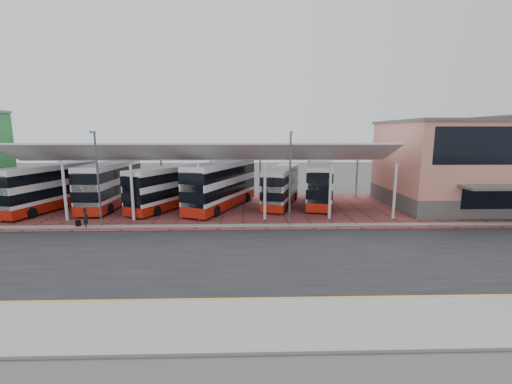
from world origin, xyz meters
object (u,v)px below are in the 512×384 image
terminal (475,164)px  bus_2 (169,187)px  bus_3 (222,185)px  bus_4 (281,187)px  bus_0 (49,187)px  pedestrian (86,218)px  bus_1 (111,185)px  bus_5 (320,183)px

terminal → bus_2: 32.92m
bus_2 → bus_3: (5.53, -0.05, 0.23)m
bus_4 → bus_0: bearing=-159.5°
pedestrian → bus_1: bearing=-16.6°
bus_2 → bus_3: bus_3 is taller
bus_0 → bus_1: bearing=28.7°
bus_5 → terminal: bearing=7.6°
bus_3 → pedestrian: bus_3 is taller
bus_2 → bus_5: size_ratio=0.93×
bus_3 → bus_4: bus_3 is taller
terminal → bus_3: (-27.31, -0.35, -2.18)m
bus_0 → bus_3: bearing=15.9°
bus_1 → pedestrian: bearing=-80.6°
bus_5 → pedestrian: bearing=-143.8°
bus_1 → pedestrian: (1.16, -8.69, -1.49)m
bus_3 → bus_4: 6.59m
bus_4 → pedestrian: size_ratio=5.85×
bus_2 → pedestrian: bus_2 is taller
bus_3 → bus_0: bearing=-156.0°
bus_0 → pedestrian: bus_0 is taller
bus_3 → bus_5: bus_3 is taller
bus_0 → bus_3: bus_3 is taller
bus_0 → bus_4: bearing=18.7°
bus_1 → bus_2: size_ratio=1.09×
bus_0 → bus_5: 28.68m
pedestrian → bus_4: bearing=-87.0°
bus_0 → bus_4: size_ratio=1.13×
bus_0 → bus_1: 5.93m
terminal → bus_5: terminal is taller
bus_0 → pedestrian: bearing=-31.5°
bus_4 → bus_5: 4.45m
pedestrian → bus_5: bearing=-90.7°
bus_1 → bus_4: 18.44m
terminal → bus_5: (-16.45, 1.49, -2.32)m
pedestrian → bus_2: bearing=-59.0°
bus_1 → bus_4: size_ratio=1.14×
terminal → bus_0: size_ratio=1.59×
bus_5 → pedestrian: size_ratio=6.56×
bus_1 → bus_2: 6.55m
bus_3 → bus_4: size_ratio=1.17×
terminal → pedestrian: bearing=-168.3°
pedestrian → terminal: bearing=-102.5°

